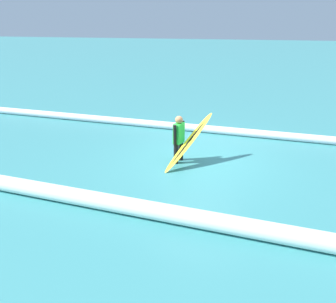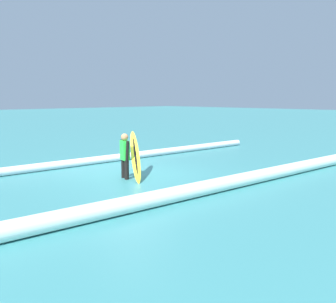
# 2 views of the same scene
# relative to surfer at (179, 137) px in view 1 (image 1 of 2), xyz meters

# --- Properties ---
(ground_plane) EXTENTS (137.03, 137.03, 0.00)m
(ground_plane) POSITION_rel_surfer_xyz_m (-0.59, -0.38, -0.77)
(ground_plane) COLOR teal
(surfer) EXTENTS (0.29, 0.56, 1.38)m
(surfer) POSITION_rel_surfer_xyz_m (0.00, 0.00, 0.00)
(surfer) COLOR black
(surfer) RESTS_ON ground_plane
(surfboard) EXTENTS (1.24, 1.66, 1.39)m
(surfboard) POSITION_rel_surfer_xyz_m (-0.32, 0.10, -0.09)
(surfboard) COLOR yellow
(surfboard) RESTS_ON ground_plane
(wave_crest_foreground) EXTENTS (18.86, 1.11, 0.28)m
(wave_crest_foreground) POSITION_rel_surfer_xyz_m (0.12, -2.87, -0.63)
(wave_crest_foreground) COLOR white
(wave_crest_foreground) RESTS_ON ground_plane
(wave_crest_midground) EXTENTS (21.08, 1.80, 0.37)m
(wave_crest_midground) POSITION_rel_surfer_xyz_m (-1.12, 3.07, -0.58)
(wave_crest_midground) COLOR white
(wave_crest_midground) RESTS_ON ground_plane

